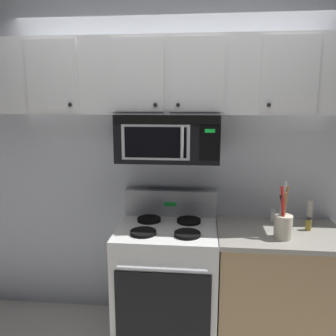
% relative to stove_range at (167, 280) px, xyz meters
% --- Properties ---
extents(back_wall, '(5.20, 0.10, 2.70)m').
position_rel_stove_range_xyz_m(back_wall, '(0.00, 0.37, 0.88)').
color(back_wall, silver).
rests_on(back_wall, ground_plane).
extents(stove_range, '(0.76, 0.69, 1.12)m').
position_rel_stove_range_xyz_m(stove_range, '(0.00, 0.00, 0.00)').
color(stove_range, white).
rests_on(stove_range, ground_plane).
extents(over_range_microwave, '(0.76, 0.43, 0.35)m').
position_rel_stove_range_xyz_m(over_range_microwave, '(-0.00, 0.12, 1.11)').
color(over_range_microwave, black).
extents(upper_cabinets, '(2.50, 0.36, 0.55)m').
position_rel_stove_range_xyz_m(upper_cabinets, '(-0.00, 0.15, 1.56)').
color(upper_cabinets, silver).
extents(counter_segment, '(0.93, 0.65, 0.90)m').
position_rel_stove_range_xyz_m(counter_segment, '(0.84, 0.01, -0.02)').
color(counter_segment, tan).
rests_on(counter_segment, ground_plane).
extents(utensil_crock_cream, '(0.12, 0.12, 0.41)m').
position_rel_stove_range_xyz_m(utensil_crock_cream, '(0.83, -0.13, 0.54)').
color(utensil_crock_cream, beige).
rests_on(utensil_crock_cream, counter_segment).
extents(salt_shaker, '(0.04, 0.04, 0.10)m').
position_rel_stove_range_xyz_m(salt_shaker, '(0.83, 0.23, 0.48)').
color(salt_shaker, white).
rests_on(salt_shaker, counter_segment).
extents(pepper_mill, '(0.05, 0.05, 0.20)m').
position_rel_stove_range_xyz_m(pepper_mill, '(1.09, 0.16, 0.53)').
color(pepper_mill, '#B7B2A8').
rests_on(pepper_mill, counter_segment).
extents(spice_jar, '(0.04, 0.04, 0.10)m').
position_rel_stove_range_xyz_m(spice_jar, '(1.05, 0.05, 0.48)').
color(spice_jar, olive).
rests_on(spice_jar, counter_segment).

